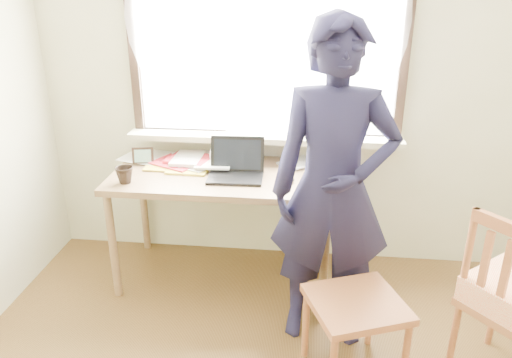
# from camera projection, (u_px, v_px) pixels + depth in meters

# --- Properties ---
(room_shell) EXTENTS (3.52, 4.02, 2.61)m
(room_shell) POSITION_uv_depth(u_px,v_px,m) (270.00, 87.00, 1.52)
(room_shell) COLOR beige
(room_shell) RESTS_ON ground
(desk) EXTENTS (1.43, 0.72, 0.77)m
(desk) POSITION_uv_depth(u_px,v_px,m) (224.00, 185.00, 3.24)
(desk) COLOR olive
(desk) RESTS_ON ground
(laptop) EXTENTS (0.35, 0.29, 0.23)m
(laptop) POSITION_uv_depth(u_px,v_px,m) (236.00, 168.00, 3.15)
(laptop) COLOR black
(laptop) RESTS_ON desk
(mug_white) EXTENTS (0.18, 0.18, 0.10)m
(mug_white) POSITION_uv_depth(u_px,v_px,m) (219.00, 157.00, 3.34)
(mug_white) COLOR white
(mug_white) RESTS_ON desk
(mug_dark) EXTENTS (0.13, 0.13, 0.10)m
(mug_dark) POSITION_uv_depth(u_px,v_px,m) (125.00, 175.00, 3.04)
(mug_dark) COLOR black
(mug_dark) RESTS_ON desk
(mouse) EXTENTS (0.09, 0.06, 0.03)m
(mouse) POSITION_uv_depth(u_px,v_px,m) (287.00, 180.00, 3.07)
(mouse) COLOR black
(mouse) RESTS_ON desk
(desk_clutter) EXTENTS (0.86, 0.55, 0.04)m
(desk_clutter) POSITION_uv_depth(u_px,v_px,m) (175.00, 160.00, 3.38)
(desk_clutter) COLOR #353FAD
(desk_clutter) RESTS_ON desk
(book_a) EXTENTS (0.30, 0.34, 0.03)m
(book_a) POSITION_uv_depth(u_px,v_px,m) (181.00, 159.00, 3.42)
(book_a) COLOR white
(book_a) RESTS_ON desk
(book_b) EXTENTS (0.30, 0.30, 0.02)m
(book_b) POSITION_uv_depth(u_px,v_px,m) (290.00, 160.00, 3.42)
(book_b) COLOR white
(book_b) RESTS_ON desk
(picture_frame) EXTENTS (0.14, 0.04, 0.11)m
(picture_frame) POSITION_uv_depth(u_px,v_px,m) (143.00, 157.00, 3.34)
(picture_frame) COLOR black
(picture_frame) RESTS_ON desk
(work_chair) EXTENTS (0.57, 0.56, 0.46)m
(work_chair) POSITION_uv_depth(u_px,v_px,m) (356.00, 312.00, 2.50)
(work_chair) COLOR #9D5B33
(work_chair) RESTS_ON ground
(person) EXTENTS (0.67, 0.45, 1.80)m
(person) POSITION_uv_depth(u_px,v_px,m) (333.00, 190.00, 2.63)
(person) COLOR black
(person) RESTS_ON ground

